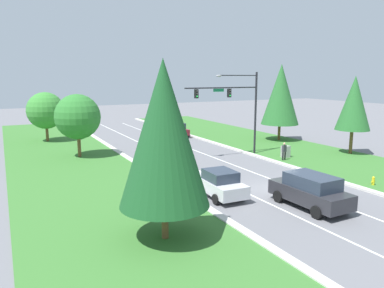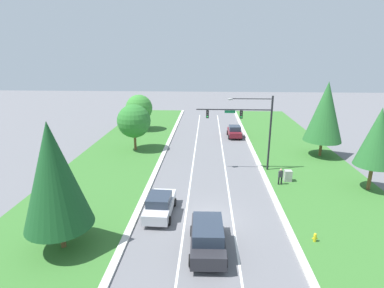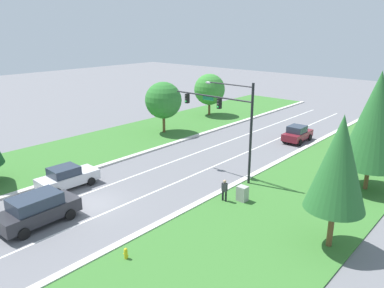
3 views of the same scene
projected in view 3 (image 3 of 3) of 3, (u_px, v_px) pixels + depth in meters
name	position (u px, v px, depth m)	size (l,w,h in m)	color
ground_plane	(90.00, 205.00, 26.22)	(160.00, 160.00, 0.00)	slate
curb_strip_right	(144.00, 232.00, 22.63)	(0.50, 90.00, 0.15)	beige
curb_strip_left	(49.00, 183.00, 29.77)	(0.50, 90.00, 0.15)	beige
grass_verge_right	(212.00, 267.00, 19.33)	(10.00, 90.00, 0.08)	#38702D
grass_verge_left	(19.00, 167.00, 33.10)	(10.00, 90.00, 0.08)	#38702D
lane_stripe_inner_left	(76.00, 197.00, 27.36)	(0.14, 81.00, 0.01)	white
lane_stripe_inner_right	(106.00, 213.00, 25.09)	(0.14, 81.00, 0.01)	white
traffic_signal_mast	(228.00, 114.00, 29.51)	(7.79, 0.41, 8.00)	black
burgundy_sedan	(297.00, 134.00, 40.47)	(2.10, 4.17, 1.78)	maroon
silver_sedan	(67.00, 177.00, 28.77)	(2.19, 4.67, 1.75)	silver
charcoal_suv	(38.00, 209.00, 23.36)	(2.37, 5.00, 1.99)	#28282D
utility_cabinet	(242.00, 194.00, 26.53)	(0.70, 0.60, 1.17)	#9E9E99
pedestrian	(224.00, 190.00, 26.39)	(0.40, 0.24, 1.69)	black
fire_hydrant	(126.00, 254.00, 19.93)	(0.34, 0.20, 0.70)	gold
conifer_near_right_tree	(375.00, 120.00, 27.04)	(4.41, 4.41, 9.03)	brown
oak_near_left_tree	(163.00, 100.00, 42.96)	(4.23, 4.23, 5.99)	brown
conifer_far_right_tree	(339.00, 163.00, 19.72)	(3.29, 3.29, 7.69)	brown
oak_far_left_tree	(210.00, 89.00, 51.67)	(4.26, 4.26, 5.81)	brown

